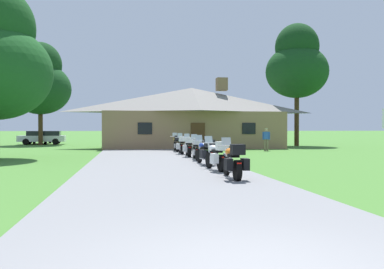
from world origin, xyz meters
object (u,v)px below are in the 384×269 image
tree_right_of_lodge (297,64)px  motorcycle_orange_nearest_to_camera (234,162)px  tree_left_far (40,82)px  motorcycle_green_sixth_in_row (181,145)px  parked_white_suv_far_left (43,137)px  motorcycle_silver_fifth_in_row (189,147)px  bystander_blue_shirt_near_lodge (266,138)px  motorcycle_blue_third_in_row (206,152)px  motorcycle_yellow_farthest_in_row (176,143)px  motorcycle_white_second_in_row (217,156)px  parked_red_sedan_far_left (40,138)px  motorcycle_silver_fourth_in_row (196,149)px

tree_right_of_lodge → motorcycle_orange_nearest_to_camera: bearing=-117.4°
tree_left_far → tree_right_of_lodge: tree_right_of_lodge is taller
motorcycle_green_sixth_in_row → parked_white_suv_far_left: bearing=125.0°
motorcycle_silver_fifth_in_row → bystander_blue_shirt_near_lodge: 9.02m
motorcycle_blue_third_in_row → motorcycle_green_sixth_in_row: (-0.08, 7.77, 0.00)m
motorcycle_yellow_farthest_in_row → tree_right_of_lodge: 16.79m
motorcycle_orange_nearest_to_camera → bystander_blue_shirt_near_lodge: bearing=68.0°
motorcycle_white_second_in_row → parked_white_suv_far_left: size_ratio=0.44×
tree_left_far → motorcycle_silver_fifth_in_row: bearing=-58.2°
motorcycle_white_second_in_row → parked_red_sedan_far_left: motorcycle_white_second_in_row is taller
motorcycle_green_sixth_in_row → motorcycle_silver_fourth_in_row: bearing=-86.9°
motorcycle_white_second_in_row → bystander_blue_shirt_near_lodge: size_ratio=1.23×
motorcycle_green_sixth_in_row → tree_right_of_lodge: (12.55, 11.32, 7.15)m
motorcycle_blue_third_in_row → motorcycle_yellow_farthest_in_row: size_ratio=1.00×
tree_left_far → parked_white_suv_far_left: 5.73m
motorcycle_blue_third_in_row → parked_white_suv_far_left: size_ratio=0.44×
motorcycle_blue_third_in_row → motorcycle_silver_fourth_in_row: same height
tree_right_of_lodge → parked_red_sedan_far_left: bearing=160.6°
bystander_blue_shirt_near_lodge → parked_red_sedan_far_left: bearing=156.2°
motorcycle_orange_nearest_to_camera → motorcycle_green_sixth_in_row: same height
bystander_blue_shirt_near_lodge → tree_left_far: bearing=161.2°
motorcycle_white_second_in_row → motorcycle_blue_third_in_row: same height
motorcycle_green_sixth_in_row → parked_white_suv_far_left: (-12.08, 18.36, 0.17)m
motorcycle_green_sixth_in_row → tree_right_of_lodge: tree_right_of_lodge is taller
tree_left_far → bystander_blue_shirt_near_lodge: bearing=-35.7°
motorcycle_green_sixth_in_row → parked_white_suv_far_left: size_ratio=0.44×
motorcycle_yellow_farthest_in_row → parked_red_sedan_far_left: motorcycle_yellow_farthest_in_row is taller
tree_left_far → tree_right_of_lodge: 25.22m
motorcycle_orange_nearest_to_camera → tree_right_of_lodge: bearing=63.2°
motorcycle_orange_nearest_to_camera → motorcycle_green_sixth_in_row: (0.00, 12.91, 0.00)m
motorcycle_silver_fourth_in_row → parked_red_sedan_far_left: (-12.89, 25.16, 0.02)m
motorcycle_silver_fifth_in_row → parked_white_suv_far_left: bearing=122.9°
motorcycle_blue_third_in_row → parked_red_sedan_far_left: motorcycle_blue_third_in_row is taller
motorcycle_green_sixth_in_row → tree_left_far: bearing=127.0°
motorcycle_white_second_in_row → bystander_blue_shirt_near_lodge: (6.75, 13.81, 0.34)m
motorcycle_white_second_in_row → bystander_blue_shirt_near_lodge: bystander_blue_shirt_near_lodge is taller
motorcycle_white_second_in_row → parked_red_sedan_far_left: bearing=105.3°
tree_right_of_lodge → parked_white_suv_far_left: tree_right_of_lodge is taller
motorcycle_silver_fourth_in_row → parked_red_sedan_far_left: 28.26m
motorcycle_white_second_in_row → motorcycle_blue_third_in_row: 2.58m
motorcycle_green_sixth_in_row → motorcycle_yellow_farthest_in_row: same height
motorcycle_blue_third_in_row → motorcycle_silver_fifth_in_row: 5.21m
motorcycle_blue_third_in_row → motorcycle_orange_nearest_to_camera: bearing=-98.0°
motorcycle_blue_third_in_row → motorcycle_green_sixth_in_row: bearing=83.4°
motorcycle_blue_third_in_row → parked_red_sedan_far_left: bearing=107.5°
bystander_blue_shirt_near_lodge → tree_right_of_lodge: tree_right_of_lodge is taller
motorcycle_orange_nearest_to_camera → motorcycle_white_second_in_row: bearing=89.8°
tree_right_of_lodge → motorcycle_silver_fourth_in_row: bearing=-127.4°
motorcycle_orange_nearest_to_camera → motorcycle_silver_fifth_in_row: (0.08, 10.35, 0.00)m
motorcycle_silver_fourth_in_row → bystander_blue_shirt_near_lodge: bystander_blue_shirt_near_lodge is taller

